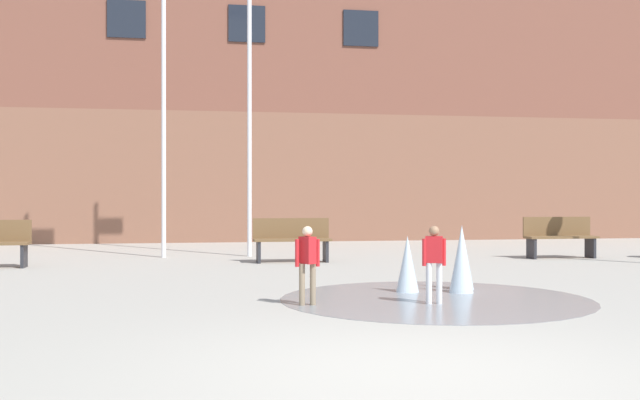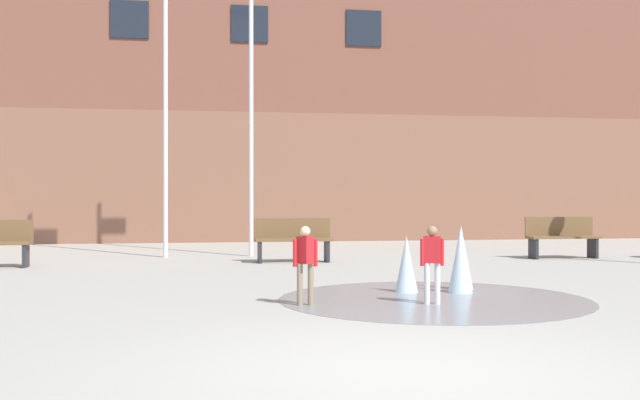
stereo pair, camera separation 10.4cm
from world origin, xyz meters
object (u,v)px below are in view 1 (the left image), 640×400
(park_bench_center, at_px, (292,239))
(child_in_fountain, at_px, (307,259))
(child_with_pink_shirt, at_px, (434,258))
(flagpole_right, at_px, (251,52))
(park_bench_far_right, at_px, (560,236))
(flagpole_left, at_px, (165,56))

(park_bench_center, relative_size, child_in_fountain, 1.62)
(child_with_pink_shirt, xyz_separation_m, flagpole_right, (-1.65, 8.06, 4.09))
(child_with_pink_shirt, distance_m, flagpole_right, 9.19)
(park_bench_far_right, distance_m, child_in_fountain, 9.09)
(child_in_fountain, relative_size, flagpole_left, 0.12)
(child_in_fountain, distance_m, flagpole_left, 9.04)
(park_bench_far_right, bearing_deg, flagpole_right, 165.81)
(park_bench_far_right, distance_m, flagpole_right, 8.08)
(child_in_fountain, height_order, flagpole_right, flagpole_right)
(child_in_fountain, bearing_deg, park_bench_center, -34.79)
(park_bench_center, bearing_deg, child_in_fountain, -96.05)
(child_in_fountain, bearing_deg, flagpole_right, -28.30)
(child_with_pink_shirt, relative_size, flagpole_left, 0.12)
(park_bench_center, height_order, child_in_fountain, child_in_fountain)
(flagpole_right, bearing_deg, child_in_fountain, -89.57)
(park_bench_far_right, distance_m, child_with_pink_shirt, 8.13)
(child_in_fountain, bearing_deg, park_bench_far_right, -75.69)
(child_in_fountain, xyz_separation_m, flagpole_left, (-1.98, 7.90, 3.93))
(park_bench_center, distance_m, flagpole_left, 5.11)
(child_in_fountain, height_order, child_with_pink_shirt, same)
(park_bench_center, bearing_deg, flagpole_left, 147.05)
(child_in_fountain, xyz_separation_m, child_with_pink_shirt, (1.59, -0.16, 0.00))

